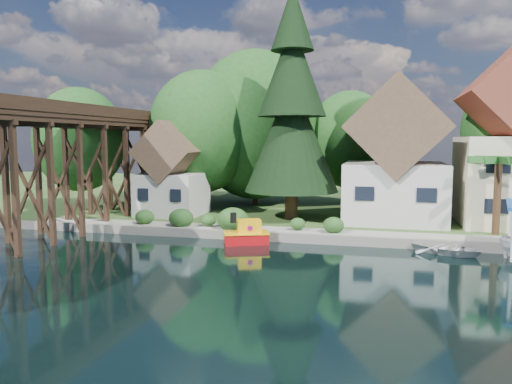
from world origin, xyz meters
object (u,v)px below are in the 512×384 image
conifer (292,108)px  boat_white_a (447,247)px  trestle_bridge (47,161)px  shed (172,175)px  house_left (395,161)px  tugboat (247,234)px  palm_tree (499,162)px

conifer → boat_white_a: 15.87m
trestle_bridge → shed: (5.00, 9.33, -1.52)m
boat_white_a → trestle_bridge: bearing=121.5°
trestle_bridge → conifer: bearing=31.9°
trestle_bridge → house_left: size_ratio=4.01×
trestle_bridge → tugboat: bearing=7.1°
shed → tugboat: (8.59, -7.62, -3.19)m
house_left → boat_white_a: 10.53m
shed → tugboat: 11.93m
conifer → boat_white_a: bearing=-34.8°
shed → conifer: conifer is taller
conifer → tugboat: conifer is taller
trestle_bridge → boat_white_a: bearing=4.2°
trestle_bridge → conifer: size_ratio=2.44×
trestle_bridge → conifer: conifer is taller
trestle_bridge → tugboat: trestle_bridge is taller
shed → palm_tree: shed is taller
conifer → tugboat: size_ratio=5.51×
house_left → shed: (-18.00, -1.50, -1.31)m
palm_tree → tugboat: size_ratio=1.68×
conifer → tugboat: 11.66m
house_left → palm_tree: (6.50, -4.43, 0.18)m
conifer → palm_tree: conifer is taller
tugboat → house_left: bearing=44.1°
house_left → conifer: 8.98m
tugboat → palm_tree: bearing=16.4°
conifer → trestle_bridge: bearing=-148.1°
trestle_bridge → palm_tree: trestle_bridge is taller
conifer → shed: bearing=-179.5°
trestle_bridge → tugboat: size_ratio=13.42×
palm_tree → tugboat: (-15.91, -4.69, -4.69)m
trestle_bridge → boat_white_a: size_ratio=11.00×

